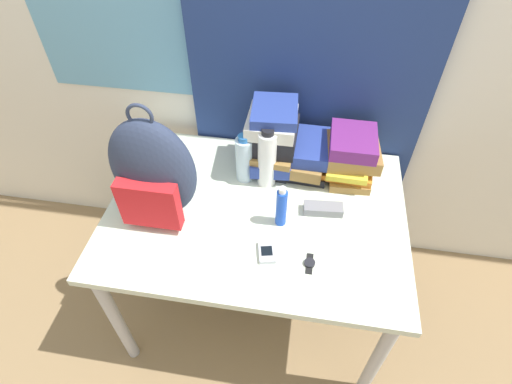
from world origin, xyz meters
TOP-DOWN VIEW (x-y plane):
  - ground_plane at (0.00, 0.00)m, footprint 12.00×12.00m
  - wall_back at (-0.00, 0.92)m, footprint 6.00×0.06m
  - curtain_blue at (0.15, 0.87)m, footprint 0.99×0.04m
  - desk at (0.00, 0.42)m, footprint 1.16×0.84m
  - backpack at (-0.36, 0.35)m, footprint 0.31×0.19m
  - book_stack_left at (0.03, 0.68)m, footprint 0.21×0.26m
  - book_stack_center at (0.17, 0.69)m, footprint 0.21×0.26m
  - book_stack_right at (0.35, 0.69)m, footprint 0.23×0.27m
  - water_bottle at (-0.08, 0.59)m, footprint 0.07×0.07m
  - sports_bottle at (0.02, 0.58)m, footprint 0.07×0.07m
  - sunscreen_bottle at (0.10, 0.37)m, footprint 0.04×0.04m
  - cell_phone at (0.07, 0.22)m, footprint 0.08×0.10m
  - sunglasses_case at (0.26, 0.45)m, footprint 0.15×0.07m
  - wristwatch at (0.22, 0.20)m, footprint 0.04×0.08m

SIDE VIEW (x-z plane):
  - ground_plane at x=0.00m, z-range 0.00..0.00m
  - desk at x=0.00m, z-range 0.27..0.99m
  - wristwatch at x=0.22m, z-range 0.71..0.72m
  - cell_phone at x=0.07m, z-range 0.71..0.73m
  - sunglasses_case at x=0.26m, z-range 0.71..0.75m
  - book_stack_center at x=0.17m, z-range 0.72..0.86m
  - sunscreen_bottle at x=0.10m, z-range 0.71..0.89m
  - book_stack_right at x=0.35m, z-range 0.71..0.92m
  - water_bottle at x=-0.08m, z-range 0.71..0.93m
  - sports_bottle at x=0.02m, z-range 0.71..0.98m
  - book_stack_left at x=0.03m, z-range 0.71..1.02m
  - backpack at x=-0.36m, z-range 0.68..1.17m
  - curtain_blue at x=0.15m, z-range 0.00..2.50m
  - wall_back at x=0.00m, z-range 0.00..2.50m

